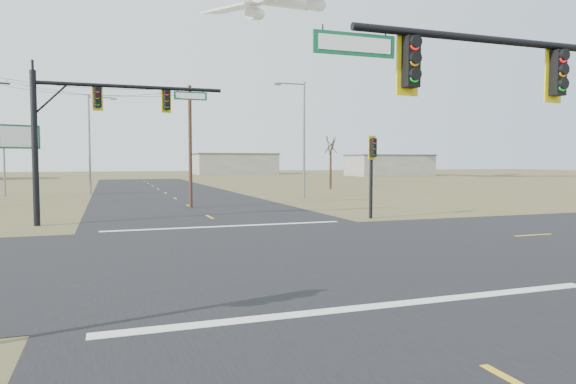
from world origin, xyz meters
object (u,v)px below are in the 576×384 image
at_px(mast_arm_near, 560,97).
at_px(utility_pole_near, 190,144).
at_px(mast_arm_far, 94,116).
at_px(streetlight_a, 302,133).
at_px(bare_tree_d, 330,144).
at_px(bare_tree_c, 331,145).
at_px(highway_sign, 20,146).
at_px(pedestal_signal_ne, 372,159).
at_px(streetlight_c, 92,139).

relative_size(mast_arm_near, utility_pole_near, 1.22).
relative_size(mast_arm_far, streetlight_a, 0.94).
bearing_deg(mast_arm_far, bare_tree_d, 28.17).
xyz_separation_m(mast_arm_near, utility_pole_near, (-4.68, 26.49, -0.34)).
bearing_deg(bare_tree_c, mast_arm_near, -107.69).
distance_m(highway_sign, streetlight_a, 26.10).
distance_m(streetlight_a, bare_tree_d, 19.67).
height_order(streetlight_a, bare_tree_d, streetlight_a).
bearing_deg(highway_sign, bare_tree_d, -11.22).
distance_m(pedestal_signal_ne, streetlight_c, 32.68).
relative_size(pedestal_signal_ne, streetlight_c, 0.48).
relative_size(utility_pole_near, streetlight_a, 0.83).
xyz_separation_m(streetlight_a, streetlight_c, (-17.58, 12.21, -0.23)).
xyz_separation_m(mast_arm_near, bare_tree_c, (14.52, 45.50, 0.41)).
bearing_deg(pedestal_signal_ne, bare_tree_d, 54.73).
height_order(bare_tree_c, bare_tree_d, bare_tree_d).
xyz_separation_m(mast_arm_near, bare_tree_d, (16.32, 49.64, 0.67)).
height_order(utility_pole_near, bare_tree_d, utility_pole_near).
height_order(streetlight_c, bare_tree_d, streetlight_c).
relative_size(streetlight_c, bare_tree_d, 1.45).
relative_size(bare_tree_c, bare_tree_d, 0.98).
bearing_deg(mast_arm_far, utility_pole_near, 30.27).
height_order(highway_sign, bare_tree_c, highway_sign).
xyz_separation_m(mast_arm_far, streetlight_a, (16.77, 13.72, 0.14)).
bearing_deg(bare_tree_d, pedestal_signal_ne, -110.30).
bearing_deg(utility_pole_near, mast_arm_near, -79.98).
height_order(mast_arm_near, bare_tree_c, bare_tree_c).
bearing_deg(pedestal_signal_ne, mast_arm_near, -118.75).
bearing_deg(highway_sign, pedestal_signal_ne, -72.60).
bearing_deg(highway_sign, mast_arm_near, -89.15).
relative_size(mast_arm_far, highway_sign, 1.45).
bearing_deg(mast_arm_near, mast_arm_far, 113.35).
bearing_deg(bare_tree_d, bare_tree_c, -113.53).
distance_m(utility_pole_near, highway_sign, 21.52).
height_order(mast_arm_far, bare_tree_c, mast_arm_far).
bearing_deg(mast_arm_near, utility_pole_near, 94.10).
bearing_deg(streetlight_c, streetlight_a, -19.78).
height_order(highway_sign, bare_tree_d, bare_tree_d).
xyz_separation_m(utility_pole_near, highway_sign, (-13.04, 17.12, 0.20)).
distance_m(pedestal_signal_ne, bare_tree_c, 30.96).
bearing_deg(pedestal_signal_ne, streetlight_a, 68.06).
bearing_deg(bare_tree_c, mast_arm_far, -133.77).
relative_size(highway_sign, bare_tree_d, 0.98).
distance_m(highway_sign, bare_tree_d, 34.58).
relative_size(streetlight_a, streetlight_c, 1.04).
bearing_deg(highway_sign, utility_pole_near, -73.96).
height_order(mast_arm_near, bare_tree_d, bare_tree_d).
relative_size(mast_arm_near, mast_arm_far, 1.07).
distance_m(mast_arm_far, bare_tree_d, 40.76).
bearing_deg(bare_tree_c, streetlight_c, -179.07).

